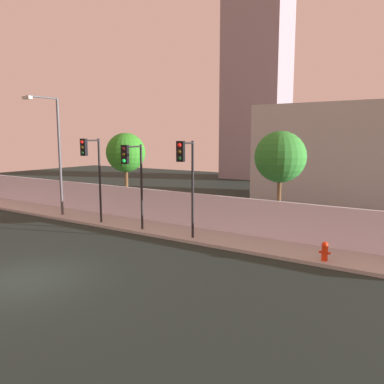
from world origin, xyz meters
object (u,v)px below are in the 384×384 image
Objects in this scene: traffic_light_center at (91,162)px; fire_hydrant at (325,251)px; roadside_tree_leftmost at (126,153)px; roadside_tree_midleft at (280,157)px; traffic_light_left at (133,168)px; street_lamp_curbside at (55,147)px; traffic_light_right at (186,168)px.

traffic_light_center reaches higher than fire_hydrant.
roadside_tree_leftmost reaches higher than fire_hydrant.
roadside_tree_leftmost is at bearing 180.00° from roadside_tree_midleft.
roadside_tree_leftmost reaches higher than traffic_light_left.
street_lamp_curbside is at bearing -130.63° from roadside_tree_leftmost.
fire_hydrant is 5.60m from roadside_tree_midleft.
traffic_light_right is 6.79m from fire_hydrant.
traffic_light_right is 0.88× the size of roadside_tree_midleft.
roadside_tree_midleft is at bearing -0.00° from roadside_tree_leftmost.
traffic_light_center is at bearing -8.26° from street_lamp_curbside.
fire_hydrant is 0.15× the size of roadside_tree_leftmost.
traffic_light_center is at bearing 179.45° from traffic_light_right.
traffic_light_right reaches higher than traffic_light_left.
roadside_tree_midleft is (12.85, 3.17, -0.41)m from street_lamp_curbside.
traffic_light_right is 6.09× the size of fire_hydrant.
traffic_light_right is at bearing -27.67° from roadside_tree_leftmost.
traffic_light_center reaches higher than traffic_light_left.
street_lamp_curbside reaches higher than traffic_light_left.
roadside_tree_midleft reaches higher than roadside_tree_leftmost.
roadside_tree_leftmost is (2.72, 3.17, -0.42)m from street_lamp_curbside.
fire_hydrant is at bearing 2.33° from traffic_light_center.
traffic_light_left is 9.62m from fire_hydrant.
traffic_light_left is at bearing -3.78° from traffic_light_center.
roadside_tree_midleft is (10.14, -0.00, 0.02)m from roadside_tree_leftmost.
traffic_light_left is at bearing -6.20° from street_lamp_curbside.
traffic_light_left is 5.83× the size of fire_hydrant.
street_lamp_curbside is 9.38× the size of fire_hydrant.
traffic_light_right is at bearing 2.75° from traffic_light_left.
traffic_light_right is 4.81m from roadside_tree_midleft.
traffic_light_left is 7.22m from roadside_tree_midleft.
traffic_light_center is at bearing -75.74° from roadside_tree_leftmost.
roadside_tree_midleft is (9.20, 3.70, 0.37)m from traffic_light_center.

